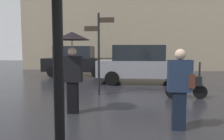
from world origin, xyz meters
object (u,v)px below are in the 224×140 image
(parked_car_left, at_px, (77,61))
(parked_car_right, at_px, (141,64))
(pedestrian_with_umbrella, at_px, (72,53))
(parked_scooter, at_px, (185,82))
(pedestrian_with_bag, at_px, (180,85))
(street_signpost, at_px, (99,46))

(parked_car_left, bearing_deg, parked_car_right, -41.42)
(pedestrian_with_umbrella, xyz_separation_m, parked_scooter, (3.28, 2.05, -1.01))
(pedestrian_with_bag, xyz_separation_m, parked_car_right, (-0.57, 6.41, 0.01))
(pedestrian_with_umbrella, bearing_deg, parked_car_right, -125.73)
(pedestrian_with_umbrella, height_order, pedestrian_with_bag, pedestrian_with_umbrella)
(pedestrian_with_umbrella, distance_m, parked_car_left, 8.32)
(parked_car_right, height_order, street_signpost, street_signpost)
(parked_car_right, bearing_deg, pedestrian_with_bag, 83.68)
(pedestrian_with_umbrella, xyz_separation_m, parked_car_right, (1.93, 5.46, -0.62))
(pedestrian_with_bag, height_order, parked_car_left, parked_car_left)
(pedestrian_with_bag, distance_m, street_signpost, 4.12)
(parked_car_left, relative_size, street_signpost, 1.40)
(parked_car_left, distance_m, parked_car_right, 4.71)
(parked_scooter, relative_size, street_signpost, 0.47)
(pedestrian_with_bag, height_order, street_signpost, street_signpost)
(pedestrian_with_umbrella, height_order, parked_car_left, pedestrian_with_umbrella)
(pedestrian_with_umbrella, height_order, parked_car_right, pedestrian_with_umbrella)
(parked_scooter, bearing_deg, street_signpost, 151.10)
(parked_car_right, bearing_deg, street_signpost, 50.30)
(pedestrian_with_umbrella, bearing_deg, pedestrian_with_bag, 142.94)
(pedestrian_with_bag, height_order, parked_scooter, pedestrian_with_bag)
(parked_car_left, bearing_deg, parked_scooter, -56.66)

